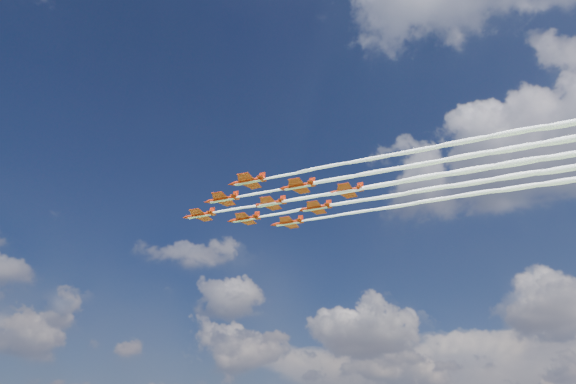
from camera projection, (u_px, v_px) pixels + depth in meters
name	position (u px, v px, depth m)	size (l,w,h in m)	color
jet_lead	(373.00, 186.00, 133.67)	(96.00, 32.92, 2.38)	#B22409
jet_row2_port	(410.00, 166.00, 124.97)	(96.00, 32.92, 2.38)	#B22409
jet_row2_starb	(420.00, 191.00, 135.94)	(96.00, 32.92, 2.38)	#B22409
jet_row3_port	(453.00, 144.00, 116.27)	(96.00, 32.92, 2.38)	#B22409
jet_row3_centre	(460.00, 172.00, 127.24)	(96.00, 32.92, 2.38)	#B22409
jet_row3_starb	(465.00, 196.00, 138.21)	(96.00, 32.92, 2.38)	#B22409
jet_row4_port	(506.00, 150.00, 118.54)	(96.00, 32.92, 2.38)	#B22409
jet_row4_starb	(507.00, 177.00, 129.51)	(96.00, 32.92, 2.38)	#B22409
jet_tail	(556.00, 156.00, 120.81)	(96.00, 32.92, 2.38)	#B22409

